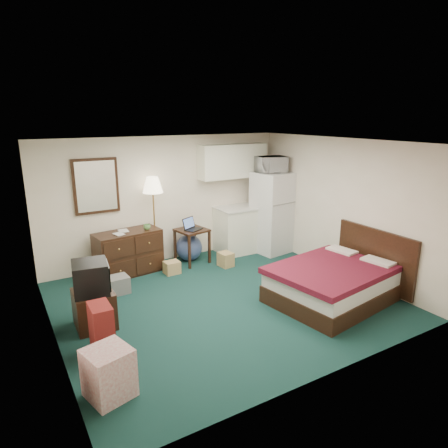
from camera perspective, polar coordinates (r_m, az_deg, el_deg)
floor at (r=6.54m, az=-0.13°, el=-10.86°), size 5.00×4.50×0.01m
ceiling at (r=5.88m, az=-0.15°, el=11.55°), size 5.00×4.50×0.01m
walls at (r=6.09m, az=-0.14°, el=-0.26°), size 5.01×4.51×2.50m
mirror at (r=7.56m, az=-17.82°, el=5.19°), size 0.80×0.06×1.00m
upper_cabinets at (r=8.45m, az=1.24°, el=8.97°), size 1.50×0.35×0.70m
headboard at (r=7.24m, az=20.72°, el=-4.54°), size 0.06×1.56×1.00m
dresser at (r=7.66m, az=-13.50°, el=-3.99°), size 1.25×0.68×0.82m
floor_lamp at (r=7.80m, az=-9.91°, el=0.21°), size 0.41×0.41×1.77m
desk at (r=8.03m, az=-4.58°, el=-3.13°), size 0.64×0.64×0.70m
exercise_ball at (r=8.19m, az=-5.02°, el=-3.38°), size 0.56×0.56×0.54m
kitchen_counter at (r=8.62m, az=2.00°, el=-0.88°), size 0.88×0.68×0.96m
fridge at (r=8.60m, az=6.86°, el=1.63°), size 0.80×0.80×1.73m
bed at (r=6.63m, az=15.09°, el=-8.28°), size 2.00×1.66×0.58m
tv_stand at (r=6.00m, az=-18.05°, el=-11.44°), size 0.54×0.59×0.52m
suitcase at (r=5.35m, az=-17.09°, el=-14.09°), size 0.25×0.40×0.64m
retail_box at (r=4.63m, az=-16.15°, el=-19.76°), size 0.53×0.53×0.55m
file_bin at (r=6.97m, az=-15.17°, el=-8.42°), size 0.42×0.32×0.29m
cardboard_box_a at (r=7.60m, az=-7.46°, el=-6.17°), size 0.28×0.24×0.24m
cardboard_box_b at (r=7.87m, az=0.24°, el=-5.08°), size 0.27×0.31×0.28m
laptop at (r=7.84m, az=-4.37°, el=-0.03°), size 0.42×0.40×0.23m
crt_tv at (r=5.80m, az=-18.54°, el=-7.25°), size 0.55×0.58×0.44m
microwave at (r=8.40m, az=6.74°, el=8.71°), size 0.64×0.42×0.41m
book_a at (r=7.33m, az=-15.37°, el=-0.81°), size 0.15×0.05×0.21m
book_b at (r=7.51m, az=-14.87°, el=-0.30°), size 0.17×0.04×0.23m
mug at (r=7.56m, az=-10.95°, el=-0.33°), size 0.15×0.13×0.13m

